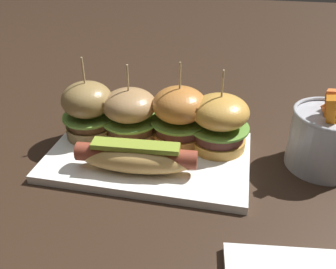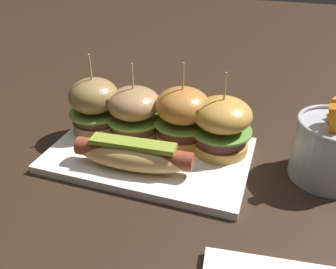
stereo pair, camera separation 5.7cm
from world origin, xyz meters
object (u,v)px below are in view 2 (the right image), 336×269
at_px(slider_center_left, 134,112).
at_px(fries_bucket, 332,148).
at_px(slider_far_right, 222,125).
at_px(platter_main, 149,155).
at_px(hot_dog, 133,155).
at_px(slider_center_right, 182,116).
at_px(slider_far_left, 95,105).

relative_size(slider_center_left, fries_bucket, 0.92).
distance_m(slider_far_right, fries_bucket, 0.17).
bearing_deg(fries_bucket, platter_main, -171.10).
bearing_deg(slider_far_right, slider_center_left, -179.00).
distance_m(hot_dog, slider_center_right, 0.11).
bearing_deg(slider_center_right, platter_main, -132.40).
distance_m(platter_main, fries_bucket, 0.29).
bearing_deg(platter_main, slider_far_left, 163.09).
relative_size(platter_main, slider_center_right, 2.29).
bearing_deg(platter_main, slider_center_right, 47.60).
bearing_deg(platter_main, fries_bucket, 8.90).
height_order(slider_far_left, slider_center_right, same).
xyz_separation_m(platter_main, slider_far_right, (0.11, 0.04, 0.06)).
bearing_deg(fries_bucket, slider_far_left, -178.79).
bearing_deg(slider_center_left, platter_main, -44.06).
height_order(hot_dog, fries_bucket, fries_bucket).
relative_size(platter_main, slider_far_left, 2.29).
relative_size(platter_main, hot_dog, 1.77).
distance_m(hot_dog, slider_far_left, 0.14).
bearing_deg(hot_dog, slider_center_left, 111.97).
xyz_separation_m(platter_main, slider_center_left, (-0.04, 0.04, 0.05)).
bearing_deg(platter_main, hot_dog, -96.63).
distance_m(slider_far_left, slider_far_right, 0.23).
bearing_deg(slider_center_left, hot_dog, -68.03).
relative_size(slider_center_left, slider_center_right, 0.94).
relative_size(hot_dog, slider_far_right, 1.36).
bearing_deg(slider_center_left, slider_center_right, 3.48).
xyz_separation_m(slider_center_right, slider_far_right, (0.07, -0.00, -0.00)).
distance_m(platter_main, slider_far_right, 0.13).
bearing_deg(fries_bucket, slider_far_right, 179.88).
height_order(hot_dog, slider_center_left, slider_center_left).
relative_size(hot_dog, fries_bucket, 1.27).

